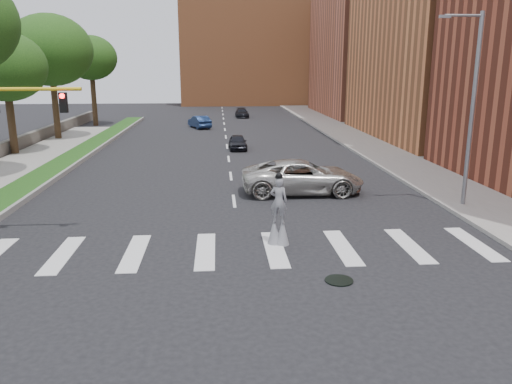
% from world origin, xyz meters
% --- Properties ---
extents(ground_plane, '(160.00, 160.00, 0.00)m').
position_xyz_m(ground_plane, '(0.00, 0.00, 0.00)').
color(ground_plane, black).
rests_on(ground_plane, ground).
extents(grass_median, '(2.00, 60.00, 0.25)m').
position_xyz_m(grass_median, '(-11.50, 20.00, 0.12)').
color(grass_median, '#194213').
rests_on(grass_median, ground).
extents(median_curb, '(0.20, 60.00, 0.28)m').
position_xyz_m(median_curb, '(-10.45, 20.00, 0.14)').
color(median_curb, gray).
rests_on(median_curb, ground).
extents(sidewalk_right, '(5.00, 90.00, 0.18)m').
position_xyz_m(sidewalk_right, '(12.50, 25.00, 0.09)').
color(sidewalk_right, gray).
rests_on(sidewalk_right, ground).
extents(stone_wall, '(0.50, 56.00, 1.10)m').
position_xyz_m(stone_wall, '(-17.00, 22.00, 0.55)').
color(stone_wall, '#544F48').
rests_on(stone_wall, ground).
extents(manhole, '(0.90, 0.90, 0.04)m').
position_xyz_m(manhole, '(3.00, -2.00, 0.02)').
color(manhole, black).
rests_on(manhole, ground).
extents(building_mid, '(16.00, 22.00, 24.00)m').
position_xyz_m(building_mid, '(22.00, 30.00, 12.00)').
color(building_mid, '#C46E3D').
rests_on(building_mid, ground).
extents(building_far, '(16.00, 22.00, 20.00)m').
position_xyz_m(building_far, '(22.00, 54.00, 10.00)').
color(building_far, '#BB6145').
rests_on(building_far, ground).
extents(building_backdrop, '(26.00, 14.00, 18.00)m').
position_xyz_m(building_backdrop, '(6.00, 78.00, 9.00)').
color(building_backdrop, '#C46E3D').
rests_on(building_backdrop, ground).
extents(streetlight, '(2.05, 0.20, 9.00)m').
position_xyz_m(streetlight, '(10.90, 6.00, 4.90)').
color(streetlight, slate).
rests_on(streetlight, ground).
extents(stilt_performer, '(0.83, 0.61, 2.80)m').
position_xyz_m(stilt_performer, '(1.48, 1.53, 1.10)').
color(stilt_performer, '#302113').
rests_on(stilt_performer, ground).
extents(suv_crossing, '(6.50, 3.05, 1.80)m').
position_xyz_m(suv_crossing, '(3.71, 9.38, 0.90)').
color(suv_crossing, beige).
rests_on(suv_crossing, ground).
extents(car_near, '(1.49, 3.52, 1.19)m').
position_xyz_m(car_near, '(0.86, 24.43, 0.59)').
color(car_near, black).
rests_on(car_near, ground).
extents(car_mid, '(2.85, 4.42, 1.38)m').
position_xyz_m(car_mid, '(-2.79, 39.62, 0.69)').
color(car_mid, navy).
rests_on(car_mid, ground).
extents(car_far, '(1.82, 4.15, 1.19)m').
position_xyz_m(car_far, '(2.53, 51.49, 0.59)').
color(car_far, black).
rests_on(car_far, ground).
extents(tree_3, '(6.00, 6.00, 9.19)m').
position_xyz_m(tree_3, '(-16.36, 22.82, 6.60)').
color(tree_3, '#302113').
rests_on(tree_3, ground).
extents(tree_4, '(7.46, 7.46, 11.25)m').
position_xyz_m(tree_4, '(-15.59, 31.13, 8.05)').
color(tree_4, '#302113').
rests_on(tree_4, ground).
extents(tree_5, '(5.83, 5.83, 10.11)m').
position_xyz_m(tree_5, '(-14.90, 42.95, 7.58)').
color(tree_5, '#302113').
rests_on(tree_5, ground).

